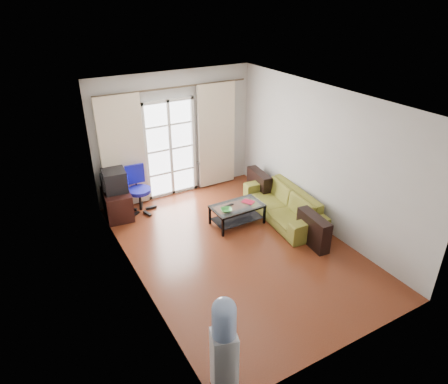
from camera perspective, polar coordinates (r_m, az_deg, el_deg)
The scene contains 20 objects.
floor at distance 7.26m, azimuth 1.84°, elevation -7.94°, with size 5.20×5.20×0.00m, color brown.
ceiling at distance 6.12m, azimuth 2.22°, elevation 13.23°, with size 5.20×5.20×0.00m, color white.
wall_back at distance 8.73m, azimuth -7.01°, elevation 8.11°, with size 3.60×0.02×2.70m, color #B7B4AE.
wall_front at distance 4.87m, azimuth 18.40°, elevation -9.85°, with size 3.60×0.02×2.70m, color #B7B4AE.
wall_left at distance 5.93m, azimuth -13.01°, elevation -2.00°, with size 0.02×5.20×2.70m, color #B7B4AE.
wall_right at distance 7.60m, azimuth 13.72°, elevation 4.57°, with size 0.02×5.20×2.70m, color #B7B4AE.
french_door at distance 8.72m, azimuth -7.67°, elevation 6.13°, with size 1.16×0.06×2.15m.
curtain_rod at distance 8.36m, azimuth -7.13°, elevation 14.61°, with size 0.04×0.04×3.30m, color #4C3F2D.
curtain_left at distance 8.32m, azimuth -14.25°, elevation 5.38°, with size 0.90×0.07×2.35m, color beige.
curtain_right at distance 9.06m, azimuth -1.08°, elevation 8.03°, with size 0.90×0.07×2.35m, color beige.
radiator at distance 9.33m, azimuth -1.90°, elevation 2.86°, with size 0.64×0.12×0.64m, color gray.
sofa at distance 8.09m, azimuth 8.47°, elevation -1.78°, with size 1.00×2.10×0.59m, color brown.
coffee_table at distance 7.81m, azimuth 1.89°, elevation -2.87°, with size 1.01×0.58×0.41m.
bowl at distance 7.53m, azimuth 0.32°, elevation -2.60°, with size 0.27×0.27×0.05m, color #30854A.
book at distance 7.79m, azimuth 3.18°, elevation -1.66°, with size 0.26×0.28×0.02m, color #AE1519.
remote at distance 7.73m, azimuth 0.82°, elevation -1.87°, with size 0.16×0.05×0.02m, color black.
tv_stand at distance 8.34m, azimuth -14.96°, elevation -1.67°, with size 0.50×0.76×0.55m, color black.
crt_tv at distance 8.17m, azimuth -15.47°, elevation 1.55°, with size 0.52×0.51×0.43m.
task_chair at distance 8.43m, azimuth -11.95°, elevation -0.90°, with size 0.69×0.69×0.97m.
water_cooler at distance 4.65m, azimuth 0.02°, elevation -21.02°, with size 0.34×0.34×1.35m.
Camera 1 is at (-3.13, -5.04, 4.17)m, focal length 32.00 mm.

